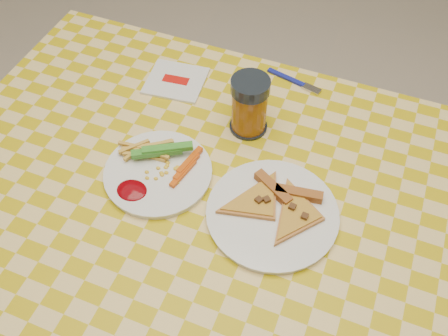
# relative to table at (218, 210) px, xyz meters

# --- Properties ---
(ground) EXTENTS (8.00, 8.00, 0.00)m
(ground) POSITION_rel_table_xyz_m (0.00, 0.00, -0.68)
(ground) COLOR beige
(ground) RESTS_ON ground
(table) EXTENTS (1.28, 0.88, 0.76)m
(table) POSITION_rel_table_xyz_m (0.00, 0.00, 0.00)
(table) COLOR silver
(table) RESTS_ON ground
(plate_left) EXTENTS (0.23, 0.23, 0.01)m
(plate_left) POSITION_rel_table_xyz_m (-0.13, -0.01, 0.08)
(plate_left) COLOR white
(plate_left) RESTS_ON table
(plate_right) EXTENTS (0.31, 0.31, 0.01)m
(plate_right) POSITION_rel_table_xyz_m (0.13, -0.02, 0.08)
(plate_right) COLOR white
(plate_right) RESTS_ON table
(fries_veggies) EXTENTS (0.20, 0.18, 0.04)m
(fries_veggies) POSITION_rel_table_xyz_m (-0.14, 0.01, 0.10)
(fries_veggies) COLOR gold
(fries_veggies) RESTS_ON plate_left
(pizza_slices) EXTENTS (0.25, 0.22, 0.02)m
(pizza_slices) POSITION_rel_table_xyz_m (0.13, -0.00, 0.09)
(pizza_slices) COLOR #C1743B
(pizza_slices) RESTS_ON plate_right
(drink_glass) EXTENTS (0.09, 0.09, 0.14)m
(drink_glass) POSITION_rel_table_xyz_m (-0.00, 0.20, 0.14)
(drink_glass) COLOR black
(drink_glass) RESTS_ON table
(napkin) EXTENTS (0.16, 0.15, 0.01)m
(napkin) POSITION_rel_table_xyz_m (-0.23, 0.27, 0.08)
(napkin) COLOR silver
(napkin) RESTS_ON table
(fork) EXTENTS (0.15, 0.05, 0.01)m
(fork) POSITION_rel_table_xyz_m (0.05, 0.38, 0.08)
(fork) COLOR navy
(fork) RESTS_ON table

